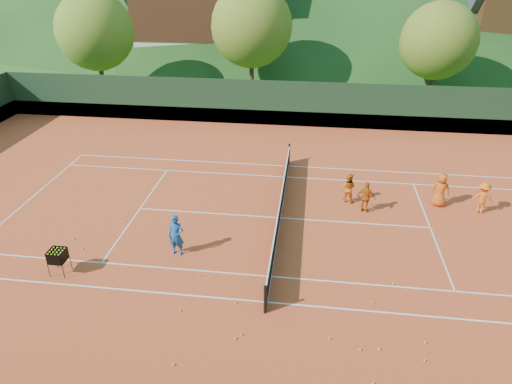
# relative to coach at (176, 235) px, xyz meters

# --- Properties ---
(ground) EXTENTS (400.00, 400.00, 0.00)m
(ground) POSITION_rel_coach_xyz_m (3.72, 3.17, -0.86)
(ground) COLOR #2C551A
(ground) RESTS_ON ground
(clay_court) EXTENTS (40.00, 24.00, 0.02)m
(clay_court) POSITION_rel_coach_xyz_m (3.72, 3.17, -0.85)
(clay_court) COLOR #C3451F
(clay_court) RESTS_ON ground
(coach) EXTENTS (0.64, 0.45, 1.68)m
(coach) POSITION_rel_coach_xyz_m (0.00, 0.00, 0.00)
(coach) COLOR #164C93
(coach) RESTS_ON clay_court
(student_a) EXTENTS (0.82, 0.73, 1.42)m
(student_a) POSITION_rel_coach_xyz_m (6.71, 5.08, -0.13)
(student_a) COLOR #CA6A12
(student_a) RESTS_ON clay_court
(student_b) EXTENTS (0.92, 0.58, 1.45)m
(student_b) POSITION_rel_coach_xyz_m (7.44, 4.21, -0.11)
(student_b) COLOR #CC5D12
(student_b) RESTS_ON clay_court
(student_c) EXTENTS (0.88, 0.69, 1.60)m
(student_c) POSITION_rel_coach_xyz_m (10.84, 5.20, -0.04)
(student_c) COLOR #D05612
(student_c) RESTS_ON clay_court
(student_d) EXTENTS (1.01, 0.64, 1.48)m
(student_d) POSITION_rel_coach_xyz_m (12.54, 4.80, -0.10)
(student_d) COLOR orange
(student_d) RESTS_ON clay_court
(tennis_ball_0) EXTENTS (0.07, 0.07, 0.07)m
(tennis_ball_0) POSITION_rel_coach_xyz_m (7.23, -3.94, -0.81)
(tennis_ball_0) COLOR #C0EB27
(tennis_ball_0) RESTS_ON clay_court
(tennis_ball_1) EXTENTS (0.07, 0.07, 0.07)m
(tennis_ball_1) POSITION_rel_coach_xyz_m (6.93, -5.20, -0.81)
(tennis_ball_1) COLOR #C0EB27
(tennis_ball_1) RESTS_ON clay_court
(tennis_ball_2) EXTENTS (0.07, 0.07, 0.07)m
(tennis_ball_2) POSITION_rel_coach_xyz_m (7.25, -1.90, -0.81)
(tennis_ball_2) COLOR #C0EB27
(tennis_ball_2) RESTS_ON clay_court
(tennis_ball_3) EXTENTS (0.07, 0.07, 0.07)m
(tennis_ball_3) POSITION_rel_coach_xyz_m (2.70, -2.51, -0.81)
(tennis_ball_3) COLOR #C0EB27
(tennis_ball_3) RESTS_ON clay_court
(tennis_ball_4) EXTENTS (0.07, 0.07, 0.07)m
(tennis_ball_4) POSITION_rel_coach_xyz_m (-4.47, 0.36, -0.81)
(tennis_ball_4) COLOR #C0EB27
(tennis_ball_4) RESTS_ON clay_court
(tennis_ball_5) EXTENTS (0.07, 0.07, 0.07)m
(tennis_ball_5) POSITION_rel_coach_xyz_m (8.48, -4.21, -0.81)
(tennis_ball_5) COLOR #C0EB27
(tennis_ball_5) RESTS_ON clay_court
(tennis_ball_6) EXTENTS (0.07, 0.07, 0.07)m
(tennis_ball_6) POSITION_rel_coach_xyz_m (1.38, -5.28, -0.81)
(tennis_ball_6) COLOR #C0EB27
(tennis_ball_6) RESTS_ON clay_court
(tennis_ball_7) EXTENTS (0.07, 0.07, 0.07)m
(tennis_ball_7) POSITION_rel_coach_xyz_m (1.19, -1.25, -0.81)
(tennis_ball_7) COLOR #C0EB27
(tennis_ball_7) RESTS_ON clay_court
(tennis_ball_8) EXTENTS (0.07, 0.07, 0.07)m
(tennis_ball_8) POSITION_rel_coach_xyz_m (0.96, -3.09, -0.81)
(tennis_ball_8) COLOR #C0EB27
(tennis_ball_8) RESTS_ON clay_court
(tennis_ball_9) EXTENTS (0.07, 0.07, 0.07)m
(tennis_ball_9) POSITION_rel_coach_xyz_m (6.68, -4.02, -0.81)
(tennis_ball_9) COLOR #C0EB27
(tennis_ball_9) RESTS_ON clay_court
(tennis_ball_12) EXTENTS (0.07, 0.07, 0.07)m
(tennis_ball_12) POSITION_rel_coach_xyz_m (5.79, -3.71, -0.81)
(tennis_ball_12) COLOR #C0EB27
(tennis_ball_12) RESTS_ON clay_court
(tennis_ball_13) EXTENTS (0.07, 0.07, 0.07)m
(tennis_ball_13) POSITION_rel_coach_xyz_m (3.11, -3.88, -0.81)
(tennis_ball_13) COLOR #C0EB27
(tennis_ball_13) RESTS_ON clay_court
(tennis_ball_14) EXTENTS (0.07, 0.07, 0.07)m
(tennis_ball_14) POSITION_rel_coach_xyz_m (-2.96, 2.00, -0.81)
(tennis_ball_14) COLOR #C0EB27
(tennis_ball_14) RESTS_ON clay_court
(tennis_ball_15) EXTENTS (0.07, 0.07, 0.07)m
(tennis_ball_15) POSITION_rel_coach_xyz_m (2.95, -4.07, -0.81)
(tennis_ball_15) COLOR #C0EB27
(tennis_ball_15) RESTS_ON clay_court
(tennis_ball_16) EXTENTS (0.07, 0.07, 0.07)m
(tennis_ball_16) POSITION_rel_coach_xyz_m (3.78, -0.47, -0.81)
(tennis_ball_16) COLOR #C0EB27
(tennis_ball_16) RESTS_ON clay_court
(tennis_ball_18) EXTENTS (0.07, 0.07, 0.07)m
(tennis_ball_18) POSITION_rel_coach_xyz_m (-3.79, -0.20, -0.81)
(tennis_ball_18) COLOR #C0EB27
(tennis_ball_18) RESTS_ON clay_court
(tennis_ball_19) EXTENTS (0.07, 0.07, 0.07)m
(tennis_ball_19) POSITION_rel_coach_xyz_m (8.62, -3.50, -0.81)
(tennis_ball_19) COLOR #C0EB27
(tennis_ball_19) RESTS_ON clay_court
(tennis_ball_20) EXTENTS (0.07, 0.07, 0.07)m
(tennis_ball_20) POSITION_rel_coach_xyz_m (8.04, -0.84, -0.81)
(tennis_ball_20) COLOR #C0EB27
(tennis_ball_20) RESTS_ON clay_court
(court_lines) EXTENTS (23.83, 11.03, 0.00)m
(court_lines) POSITION_rel_coach_xyz_m (3.72, 3.17, -0.84)
(court_lines) COLOR white
(court_lines) RESTS_ON clay_court
(tennis_net) EXTENTS (0.10, 12.07, 1.10)m
(tennis_net) POSITION_rel_coach_xyz_m (3.72, 3.17, -0.34)
(tennis_net) COLOR black
(tennis_net) RESTS_ON clay_court
(perimeter_fence) EXTENTS (40.40, 24.24, 3.00)m
(perimeter_fence) POSITION_rel_coach_xyz_m (3.72, 3.17, 0.41)
(perimeter_fence) COLOR black
(perimeter_fence) RESTS_ON clay_court
(ball_hopper) EXTENTS (0.57, 0.57, 1.00)m
(ball_hopper) POSITION_rel_coach_xyz_m (-3.88, -1.71, -0.09)
(ball_hopper) COLOR black
(ball_hopper) RESTS_ON clay_court
(chalet_left) EXTENTS (13.80, 9.93, 12.92)m
(chalet_left) POSITION_rel_coach_xyz_m (-6.28, 33.17, 4.79)
(chalet_left) COLOR beige
(chalet_left) RESTS_ON ground
(chalet_mid) EXTENTS (12.65, 8.82, 11.45)m
(chalet_mid) POSITION_rel_coach_xyz_m (9.72, 37.17, 4.13)
(chalet_mid) COLOR beige
(chalet_mid) RESTS_ON ground
(tree_a) EXTENTS (6.00, 6.00, 7.88)m
(tree_a) POSITION_rel_coach_xyz_m (-12.28, 21.17, 4.01)
(tree_a) COLOR #422C1A
(tree_a) RESTS_ON ground
(tree_b) EXTENTS (6.40, 6.40, 8.40)m
(tree_b) POSITION_rel_coach_xyz_m (-0.28, 23.17, 4.34)
(tree_b) COLOR #402719
(tree_b) RESTS_ON ground
(tree_c) EXTENTS (5.60, 5.60, 7.35)m
(tree_c) POSITION_rel_coach_xyz_m (13.72, 22.17, 3.68)
(tree_c) COLOR #3E2719
(tree_c) RESTS_ON ground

